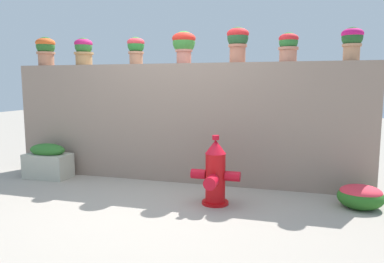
% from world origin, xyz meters
% --- Properties ---
extents(ground_plane, '(24.00, 24.00, 0.00)m').
position_xyz_m(ground_plane, '(0.00, 0.00, 0.00)').
color(ground_plane, gray).
extents(stone_wall, '(4.93, 0.36, 1.60)m').
position_xyz_m(stone_wall, '(0.00, 1.13, 0.80)').
color(stone_wall, gray).
rests_on(stone_wall, ground).
extents(potted_plant_0, '(0.29, 0.29, 0.43)m').
position_xyz_m(potted_plant_0, '(-2.16, 1.14, 1.86)').
color(potted_plant_0, '#B37456').
rests_on(potted_plant_0, stone_wall).
extents(potted_plant_1, '(0.28, 0.28, 0.40)m').
position_xyz_m(potted_plant_1, '(-1.50, 1.12, 1.83)').
color(potted_plant_1, '#AB7C4D').
rests_on(potted_plant_1, stone_wall).
extents(potted_plant_2, '(0.24, 0.24, 0.38)m').
position_xyz_m(potted_plant_2, '(-0.67, 1.14, 1.84)').
color(potted_plant_2, '#B07657').
rests_on(potted_plant_2, stone_wall).
extents(potted_plant_3, '(0.32, 0.32, 0.43)m').
position_xyz_m(potted_plant_3, '(0.04, 1.12, 1.87)').
color(potted_plant_3, '#BF6E5D').
rests_on(potted_plant_3, stone_wall).
extents(potted_plant_4, '(0.28, 0.28, 0.46)m').
position_xyz_m(potted_plant_4, '(0.76, 1.12, 1.89)').
color(potted_plant_4, '#B16952').
rests_on(potted_plant_4, stone_wall).
extents(potted_plant_5, '(0.25, 0.25, 0.36)m').
position_xyz_m(potted_plant_5, '(1.39, 1.12, 1.81)').
color(potted_plant_5, '#B8755D').
rests_on(potted_plant_5, stone_wall).
extents(potted_plant_6, '(0.25, 0.25, 0.40)m').
position_xyz_m(potted_plant_6, '(2.12, 1.14, 1.85)').
color(potted_plant_6, tan).
rests_on(potted_plant_6, stone_wall).
extents(fire_hydrant, '(0.55, 0.44, 0.78)m').
position_xyz_m(fire_hydrant, '(0.68, 0.21, 0.34)').
color(fire_hydrant, red).
rests_on(fire_hydrant, ground).
extents(flower_bush_left, '(0.48, 0.43, 0.26)m').
position_xyz_m(flower_bush_left, '(2.22, 0.53, 0.14)').
color(flower_bush_left, '#28621F').
rests_on(flower_bush_left, ground).
extents(planter_box, '(0.63, 0.35, 0.49)m').
position_xyz_m(planter_box, '(-1.87, 0.69, 0.24)').
color(planter_box, '#B1AF9C').
rests_on(planter_box, ground).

